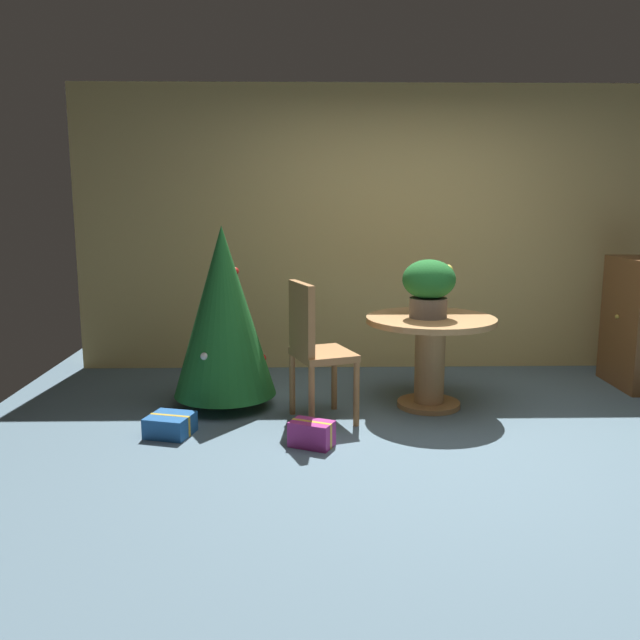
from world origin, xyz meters
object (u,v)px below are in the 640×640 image
at_px(flower_vase, 429,285).
at_px(gift_box_purple, 312,434).
at_px(holiday_tree, 223,311).
at_px(round_dining_table, 430,346).
at_px(wooden_chair_left, 314,344).
at_px(gift_box_blue, 170,425).

xyz_separation_m(flower_vase, gift_box_purple, (-0.89, -0.81, -0.87)).
relative_size(holiday_tree, gift_box_purple, 4.38).
bearing_deg(flower_vase, round_dining_table, 22.76).
relative_size(flower_vase, gift_box_purple, 1.38).
xyz_separation_m(holiday_tree, gift_box_purple, (0.66, -0.87, -0.66)).
distance_m(round_dining_table, flower_vase, 0.47).
bearing_deg(wooden_chair_left, gift_box_blue, -164.67).
bearing_deg(round_dining_table, gift_box_blue, -162.41).
height_order(holiday_tree, gift_box_purple, holiday_tree).
distance_m(holiday_tree, gift_box_blue, 0.98).
height_order(flower_vase, wooden_chair_left, flower_vase).
bearing_deg(holiday_tree, flower_vase, -2.05).
bearing_deg(flower_vase, gift_box_blue, -162.48).
height_order(round_dining_table, gift_box_blue, round_dining_table).
distance_m(round_dining_table, wooden_chair_left, 0.95).
distance_m(flower_vase, holiday_tree, 1.56).
relative_size(wooden_chair_left, gift_box_blue, 2.93).
xyz_separation_m(round_dining_table, wooden_chair_left, (-0.89, -0.32, 0.09)).
xyz_separation_m(flower_vase, wooden_chair_left, (-0.87, -0.31, -0.38)).
relative_size(flower_vase, wooden_chair_left, 0.43).
relative_size(flower_vase, gift_box_blue, 1.27).
distance_m(flower_vase, wooden_chair_left, 1.00).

